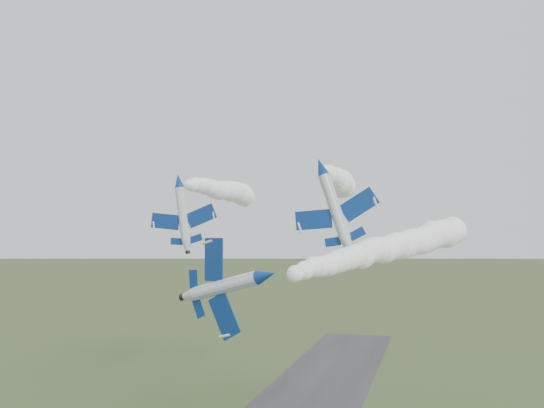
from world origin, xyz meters
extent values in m
cylinder|color=silver|center=(11.50, -8.85, 32.45)|extent=(4.34, 8.39, 1.79)
cone|color=navy|center=(9.83, -13.78, 32.45)|extent=(2.38, 2.62, 1.79)
cone|color=silver|center=(13.10, -4.11, 32.45)|extent=(2.26, 2.25, 1.79)
cylinder|color=black|center=(13.42, -3.18, 32.45)|extent=(1.05, 0.85, 0.90)
ellipsoid|color=black|center=(11.32, -11.03, 32.58)|extent=(2.03, 3.06, 1.19)
cube|color=navy|center=(10.94, -7.83, 35.27)|extent=(1.92, 2.63, 4.42)
cube|color=navy|center=(12.29, -8.29, 29.55)|extent=(1.92, 2.63, 4.42)
cube|color=navy|center=(12.46, -4.82, 33.97)|extent=(0.89, 1.21, 1.93)
cube|color=navy|center=(13.18, -5.06, 30.92)|extent=(0.89, 1.21, 1.93)
cube|color=navy|center=(13.92, -5.56, 32.76)|extent=(2.52, 2.17, 0.64)
cylinder|color=silver|center=(-10.48, 19.60, 44.84)|extent=(2.24, 8.24, 1.65)
cone|color=navy|center=(-10.10, 14.48, 44.84)|extent=(1.80, 2.25, 1.65)
cone|color=silver|center=(-10.84, 24.53, 44.84)|extent=(1.77, 1.86, 1.65)
cylinder|color=black|center=(-10.91, 25.49, 44.84)|extent=(0.87, 0.64, 0.83)
ellipsoid|color=black|center=(-10.40, 17.51, 45.38)|extent=(1.30, 2.86, 1.10)
cube|color=navy|center=(-13.38, 20.16, 44.28)|extent=(4.59, 2.65, 0.77)
cube|color=navy|center=(-7.64, 20.59, 45.11)|extent=(4.59, 2.65, 0.77)
cube|color=navy|center=(-12.31, 23.55, 44.62)|extent=(2.01, 1.21, 0.37)
cube|color=navy|center=(-9.25, 23.77, 45.06)|extent=(2.01, 1.21, 0.37)
cube|color=navy|center=(-10.94, 23.41, 46.09)|extent=(0.53, 1.58, 2.13)
cylinder|color=silver|center=(11.88, 18.94, 46.26)|extent=(3.07, 9.65, 2.14)
cone|color=navy|center=(12.48, 12.98, 46.26)|extent=(2.38, 2.68, 2.14)
cone|color=silver|center=(11.31, 24.67, 46.26)|extent=(2.33, 2.24, 2.14)
cylinder|color=black|center=(11.20, 25.80, 46.26)|extent=(1.15, 0.78, 1.08)
ellipsoid|color=black|center=(11.93, 16.49, 46.86)|extent=(1.74, 3.38, 1.43)
cube|color=navy|center=(8.65, 19.53, 45.03)|extent=(5.23, 3.19, 1.78)
cube|color=navy|center=(15.05, 20.16, 47.16)|extent=(5.23, 3.19, 1.78)
cube|color=navy|center=(9.71, 23.49, 45.69)|extent=(2.29, 1.45, 0.82)
cube|color=navy|center=(13.12, 23.83, 46.82)|extent=(2.29, 1.45, 0.82)
cube|color=navy|center=(10.98, 23.35, 47.65)|extent=(1.08, 1.89, 2.40)
camera|label=1|loc=(27.51, -66.34, 36.24)|focal=40.00mm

